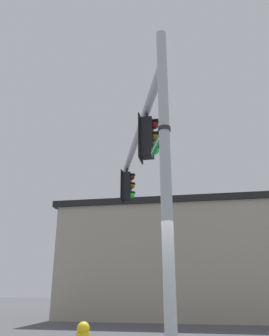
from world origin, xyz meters
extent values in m
cylinder|color=#ADB2B7|center=(0.00, 0.00, 3.32)|extent=(0.21, 0.21, 6.64)
cylinder|color=#ADB2B7|center=(-3.42, -1.23, 5.78)|extent=(6.91, 2.66, 0.21)
cylinder|color=black|center=(-1.74, -0.63, 5.59)|extent=(0.08, 0.08, 0.18)
cube|color=black|center=(-1.74, -0.63, 4.98)|extent=(0.36, 0.30, 1.05)
sphere|color=#590F0F|center=(-1.74, -0.44, 5.33)|extent=(0.22, 0.22, 0.22)
cube|color=black|center=(-1.74, -0.42, 5.42)|extent=(0.24, 0.20, 0.03)
sphere|color=brown|center=(-1.74, -0.44, 4.98)|extent=(0.22, 0.22, 0.22)
cube|color=black|center=(-1.74, -0.42, 5.07)|extent=(0.24, 0.20, 0.03)
sphere|color=#1EE533|center=(-1.74, -0.44, 4.63)|extent=(0.22, 0.22, 0.22)
cube|color=black|center=(-1.74, -0.42, 4.72)|extent=(0.24, 0.20, 0.03)
cube|color=black|center=(-1.74, -0.80, 4.98)|extent=(0.54, 0.03, 1.22)
cylinder|color=black|center=(-5.83, -2.10, 5.59)|extent=(0.08, 0.08, 0.18)
cube|color=black|center=(-5.83, -2.10, 4.98)|extent=(0.36, 0.30, 1.05)
sphere|color=#590F0F|center=(-5.83, -1.91, 5.33)|extent=(0.22, 0.22, 0.22)
cube|color=black|center=(-5.83, -1.89, 5.42)|extent=(0.24, 0.20, 0.03)
sphere|color=brown|center=(-5.83, -1.91, 4.98)|extent=(0.22, 0.22, 0.22)
cube|color=black|center=(-5.83, -1.89, 5.07)|extent=(0.24, 0.20, 0.03)
sphere|color=#1EE533|center=(-5.83, -1.91, 4.63)|extent=(0.22, 0.22, 0.22)
cube|color=black|center=(-5.83, -1.89, 4.72)|extent=(0.24, 0.20, 0.03)
cube|color=black|center=(-5.83, -2.27, 4.98)|extent=(0.54, 0.03, 1.22)
cube|color=#147238|center=(-0.65, -0.24, 4.31)|extent=(1.08, 0.41, 0.22)
cube|color=white|center=(-0.65, -0.25, 4.31)|extent=(1.07, 0.39, 0.04)
cylinder|color=#262626|center=(0.00, 0.00, 4.31)|extent=(0.25, 0.25, 0.08)
cube|color=#A89E89|center=(-11.96, -0.27, 2.52)|extent=(6.31, 12.14, 5.03)
cube|color=maroon|center=(-15.28, -0.34, 2.77)|extent=(1.24, 10.83, 0.30)
cube|color=black|center=(-11.96, -0.27, 5.18)|extent=(6.56, 12.63, 0.30)
cylinder|color=#4C3823|center=(-13.29, 0.72, 1.45)|extent=(0.36, 0.36, 2.90)
sphere|color=#28602D|center=(-13.29, 0.72, 3.95)|extent=(3.02, 3.02, 3.02)
sphere|color=yellow|center=(-0.36, -1.60, 0.71)|extent=(0.23, 0.23, 0.23)
camera|label=1|loc=(5.85, 0.62, 1.41)|focal=35.53mm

